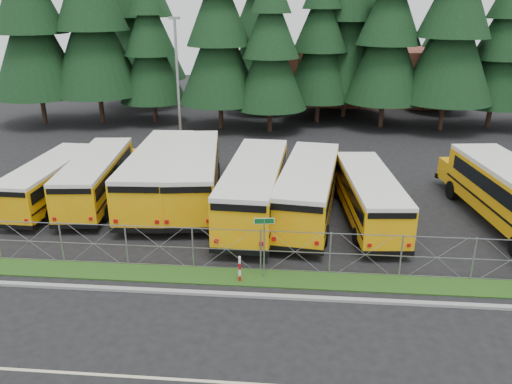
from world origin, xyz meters
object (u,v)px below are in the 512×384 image
Objects in this scene: bus_1 at (98,178)px; street_sign at (264,235)px; bus_5 at (309,191)px; bus_0 at (53,182)px; light_standard at (178,85)px; bus_4 at (255,189)px; bus_east at (510,198)px; bus_3 at (194,176)px; bus_2 at (160,175)px; striped_bollard at (240,269)px; bus_6 at (368,197)px.

bus_1 is 13.16m from street_sign.
bus_5 reaches higher than bus_1.
light_standard is at bearing 60.66° from bus_0.
bus_east is at bearing 1.74° from bus_4.
bus_1 is (2.52, 0.55, 0.10)m from bus_0.
bus_east is 1.20× the size of light_standard.
bus_5 is at bearing -22.77° from bus_3.
bus_1 is 1.04× the size of light_standard.
bus_1 is at bearing 13.71° from bus_0.
bus_0 is 0.80× the size of bus_east.
bus_2 reaches higher than striped_bollard.
street_sign is (-1.95, -6.81, 0.54)m from bus_5.
bus_6 is at bearing 1.23° from bus_4.
bus_east reaches higher than street_sign.
street_sign is 1.79m from striped_bollard.
bus_5 is at bearing 170.37° from bus_east.
bus_3 is 1.17× the size of light_standard.
bus_3 is at bearing 1.81° from bus_2.
bus_3 is at bearing 8.82° from bus_0.
light_standard reaches higher than bus_6.
bus_0 is 8.15× the size of striped_bollard.
bus_4 is 2.90m from bus_5.
bus_4 is 12.63m from light_standard.
bus_2 is at bearing 122.99° from striped_bollard.
bus_3 is 1.15× the size of bus_6.
bus_0 is at bearing -175.69° from bus_5.
bus_2 is 9.92× the size of striped_bollard.
bus_1 is at bearing 168.48° from bus_east.
bus_3 reaches higher than street_sign.
light_standard reaches higher than bus_2.
bus_3 is at bearing 112.51° from striped_bollard.
striped_bollard is (-6.10, -6.87, -0.75)m from bus_6.
bus_east is at bearing -5.53° from bus_6.
bus_east is (13.29, -0.26, 0.04)m from bus_4.
bus_0 is 14.85m from bus_5.
bus_east reaches higher than bus_6.
bus_3 reaches higher than bus_6.
striped_bollard is at bearing -59.76° from bus_2.
bus_1 is at bearing -177.30° from bus_2.
striped_bollard is at bearing -32.32° from bus_0.
bus_4 reaches higher than street_sign.
striped_bollard is at bearing -87.58° from bus_4.
bus_4 is at bearing -14.82° from bus_1.
bus_0 reaches higher than striped_bollard.
street_sign is 18.63m from light_standard.
bus_6 is at bearing -1.99° from bus_0.
striped_bollard is at bearing -69.57° from light_standard.
bus_1 is 0.86× the size of bus_east.
bus_0 is 0.97× the size of light_standard.
bus_3 is at bearing 172.19° from bus_5.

